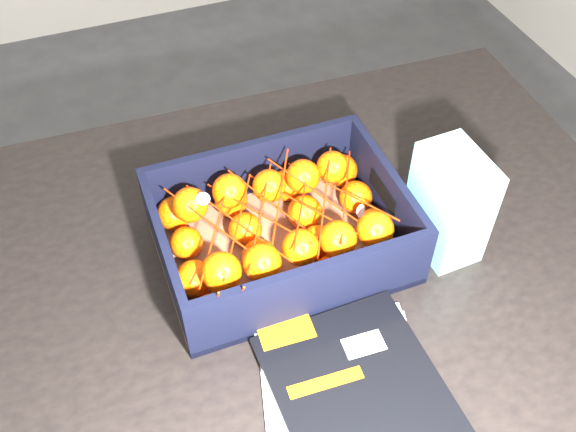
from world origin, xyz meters
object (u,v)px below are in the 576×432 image
object	(u,v)px
produce_crate	(281,235)
retail_carton	(449,204)
table	(274,297)
magazine_stack	(355,407)

from	to	relation	value
produce_crate	retail_carton	size ratio (longest dim) A/B	2.08
table	magazine_stack	bearing A→B (deg)	-86.85
table	retail_carton	xyz separation A→B (m)	(0.26, -0.06, 0.18)
magazine_stack	retail_carton	size ratio (longest dim) A/B	1.91
table	magazine_stack	size ratio (longest dim) A/B	3.75
magazine_stack	produce_crate	xyz separation A→B (m)	(0.00, 0.28, 0.03)
produce_crate	retail_carton	xyz separation A→B (m)	(0.24, -0.07, 0.05)
magazine_stack	produce_crate	world-z (taller)	produce_crate
produce_crate	retail_carton	bearing A→B (deg)	-16.69
magazine_stack	produce_crate	bearing A→B (deg)	89.27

